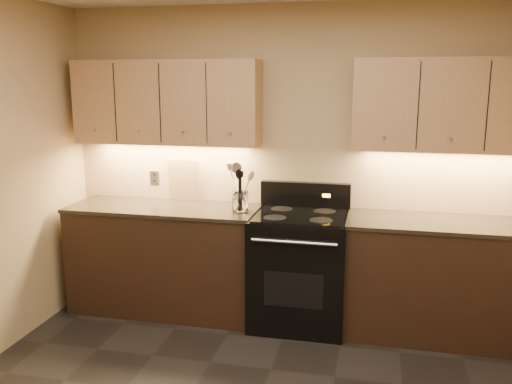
% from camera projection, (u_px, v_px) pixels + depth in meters
% --- Properties ---
extents(wall_back, '(4.00, 0.04, 2.60)m').
position_uv_depth(wall_back, '(297.00, 163.00, 4.59)').
color(wall_back, tan).
rests_on(wall_back, ground).
extents(counter_left, '(1.62, 0.62, 0.93)m').
position_uv_depth(counter_left, '(165.00, 258.00, 4.71)').
color(counter_left, black).
rests_on(counter_left, ground).
extents(counter_right, '(1.46, 0.62, 0.93)m').
position_uv_depth(counter_right, '(440.00, 279.00, 4.22)').
color(counter_right, black).
rests_on(counter_right, ground).
extents(stove, '(0.76, 0.68, 1.14)m').
position_uv_depth(stove, '(300.00, 268.00, 4.43)').
color(stove, black).
rests_on(stove, ground).
extents(upper_cab_left, '(1.60, 0.30, 0.70)m').
position_uv_depth(upper_cab_left, '(167.00, 102.00, 4.58)').
color(upper_cab_left, tan).
rests_on(upper_cab_left, wall_back).
extents(upper_cab_right, '(1.44, 0.30, 0.70)m').
position_uv_depth(upper_cab_right, '(450.00, 105.00, 4.09)').
color(upper_cab_right, tan).
rests_on(upper_cab_right, wall_back).
extents(outlet_plate, '(0.08, 0.01, 0.12)m').
position_uv_depth(outlet_plate, '(155.00, 178.00, 4.90)').
color(outlet_plate, '#B2B5BA').
rests_on(outlet_plate, wall_back).
extents(utensil_crock, '(0.17, 0.17, 0.17)m').
position_uv_depth(utensil_crock, '(240.00, 202.00, 4.43)').
color(utensil_crock, white).
rests_on(utensil_crock, counter_left).
extents(cutting_board, '(0.30, 0.08, 0.37)m').
position_uv_depth(cutting_board, '(185.00, 180.00, 4.81)').
color(cutting_board, tan).
rests_on(cutting_board, counter_left).
extents(wooden_spoon, '(0.17, 0.18, 0.33)m').
position_uv_depth(wooden_spoon, '(237.00, 189.00, 4.41)').
color(wooden_spoon, tan).
rests_on(wooden_spoon, utensil_crock).
extents(black_spoon, '(0.08, 0.15, 0.35)m').
position_uv_depth(black_spoon, '(240.00, 188.00, 4.43)').
color(black_spoon, black).
rests_on(black_spoon, utensil_crock).
extents(black_turner, '(0.11, 0.15, 0.34)m').
position_uv_depth(black_turner, '(241.00, 190.00, 4.38)').
color(black_turner, black).
rests_on(black_turner, utensil_crock).
extents(steel_spatula, '(0.23, 0.12, 0.41)m').
position_uv_depth(steel_spatula, '(242.00, 185.00, 4.42)').
color(steel_spatula, silver).
rests_on(steel_spatula, utensil_crock).
extents(steel_skimmer, '(0.17, 0.13, 0.39)m').
position_uv_depth(steel_skimmer, '(245.00, 187.00, 4.39)').
color(steel_skimmer, silver).
rests_on(steel_skimmer, utensil_crock).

